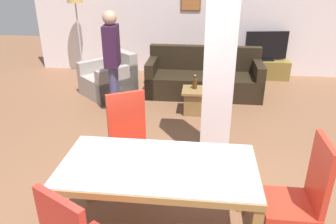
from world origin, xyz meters
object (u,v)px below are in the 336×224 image
tv_stand (263,69)px  floor_lamp (76,6)px  dining_table (158,179)px  dining_chair_far_left (130,139)px  tv_screen (266,46)px  dining_chair_head_right (302,193)px  armchair (110,80)px  sofa (204,79)px  coffee_table (200,101)px  standing_person (112,56)px  bottle (195,83)px

tv_stand → floor_lamp: (-4.17, -0.17, 1.34)m
dining_table → dining_chair_far_left: (-0.43, 0.80, -0.05)m
dining_table → tv_stand: bearing=70.9°
tv_screen → dining_chair_far_left: bearing=53.5°
dining_chair_head_right → armchair: 4.48m
sofa → tv_screen: tv_screen is taller
dining_chair_head_right → coffee_table: (-0.92, 2.85, -0.34)m
dining_table → dining_chair_far_left: bearing=118.6°
armchair → standing_person: (0.33, -0.84, 0.70)m
armchair → coffee_table: bearing=-158.3°
sofa → standing_person: 1.97m
coffee_table → standing_person: 1.66m
bottle → tv_stand: 2.53m
coffee_table → tv_stand: 2.49m
coffee_table → tv_screen: size_ratio=0.66×
dining_table → armchair: (-1.46, 3.56, -0.32)m
dining_table → coffee_table: (0.33, 2.85, -0.39)m
dining_chair_far_left → sofa: (0.81, 2.98, -0.25)m
dining_table → tv_stand: (1.71, 4.93, -0.40)m
coffee_table → bottle: (-0.10, 0.05, 0.30)m
dining_table → dining_chair_head_right: dining_chair_head_right is taller
armchair → dining_chair_far_left: bearing=153.7°
dining_table → dining_chair_far_left: dining_chair_far_left is taller
sofa → armchair: sofa is taller
dining_chair_far_left → sofa: dining_chair_far_left is taller
armchair → standing_person: size_ratio=0.71×
armchair → tv_screen: 3.48m
sofa → dining_table: bearing=84.3°
dining_table → floor_lamp: 5.44m
coffee_table → tv_screen: tv_screen is taller
dining_chair_head_right → coffee_table: dining_chair_head_right is taller
bottle → tv_screen: 2.52m
bottle → dining_chair_head_right: bearing=-70.6°
dining_table → standing_person: size_ratio=1.01×
sofa → floor_lamp: 3.25m
tv_stand → standing_person: (-2.84, -2.20, 0.79)m
armchair → coffee_table: armchair is taller
sofa → coffee_table: 0.93m
dining_chair_head_right → bottle: bearing=19.4°
dining_chair_head_right → floor_lamp: (-3.71, 4.76, 0.99)m
bottle → tv_stand: bottle is taller
armchair → bottle: 1.83m
bottle → floor_lamp: size_ratio=0.13×
coffee_table → dining_table: bearing=-96.5°
sofa → tv_stand: 1.76m
standing_person → dining_table: bearing=17.7°
dining_table → floor_lamp: size_ratio=0.95×
dining_chair_far_left → dining_table: bearing=90.0°
dining_table → floor_lamp: (-2.46, 4.76, 0.94)m
armchair → tv_stand: (3.17, 1.36, -0.08)m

